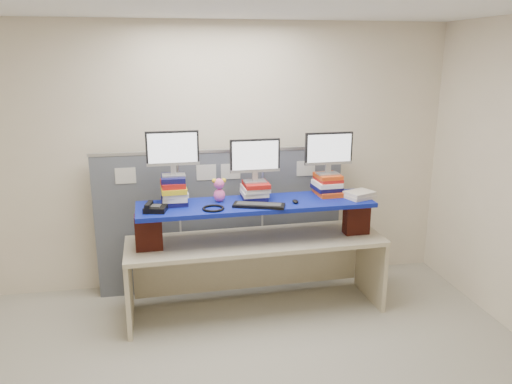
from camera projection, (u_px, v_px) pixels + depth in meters
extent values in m
cube|color=#F6E6CB|center=(250.00, 214.00, 3.41)|extent=(5.00, 4.00, 2.80)
cube|color=#50555E|center=(138.00, 227.00, 5.12)|extent=(0.85, 0.05, 1.50)
cube|color=#50555E|center=(222.00, 222.00, 5.27)|extent=(0.85, 0.05, 1.50)
cube|color=#50555E|center=(301.00, 217.00, 5.42)|extent=(0.85, 0.05, 1.50)
cube|color=silver|center=(220.00, 151.00, 5.07)|extent=(2.60, 0.06, 0.03)
cube|color=silver|center=(125.00, 176.00, 4.93)|extent=(0.20, 0.00, 0.16)
cube|color=silver|center=(206.00, 172.00, 5.07)|extent=(0.20, 0.00, 0.16)
cube|color=silver|center=(231.00, 171.00, 5.11)|extent=(0.20, 0.00, 0.16)
cube|color=silver|center=(306.00, 168.00, 5.25)|extent=(0.20, 0.00, 0.16)
cube|color=beige|center=(256.00, 241.00, 4.79)|extent=(2.48, 0.80, 0.04)
cube|color=beige|center=(129.00, 289.00, 4.64)|extent=(0.06, 0.67, 0.71)
cube|color=beige|center=(371.00, 266.00, 5.13)|extent=(0.06, 0.67, 0.71)
cube|color=maroon|center=(149.00, 232.00, 4.48)|extent=(0.24, 0.14, 0.33)
cube|color=maroon|center=(356.00, 217.00, 4.89)|extent=(0.24, 0.14, 0.33)
cube|color=#0B1E94|center=(256.00, 204.00, 4.69)|extent=(2.23, 0.63, 0.04)
cube|color=#111048|center=(174.00, 201.00, 4.63)|extent=(0.25, 0.29, 0.04)
cube|color=white|center=(175.00, 197.00, 4.63)|extent=(0.23, 0.30, 0.04)
cube|color=white|center=(175.00, 193.00, 4.61)|extent=(0.24, 0.29, 0.04)
cube|color=yellow|center=(174.00, 189.00, 4.59)|extent=(0.24, 0.31, 0.05)
cube|color=red|center=(173.00, 184.00, 4.58)|extent=(0.23, 0.29, 0.05)
cube|color=#111048|center=(173.00, 178.00, 4.59)|extent=(0.22, 0.29, 0.05)
cube|color=#111048|center=(254.00, 197.00, 4.79)|extent=(0.23, 0.28, 0.04)
cube|color=white|center=(254.00, 192.00, 4.79)|extent=(0.24, 0.27, 0.04)
cube|color=white|center=(255.00, 188.00, 4.77)|extent=(0.26, 0.29, 0.04)
cube|color=red|center=(256.00, 184.00, 4.75)|extent=(0.24, 0.28, 0.04)
cube|color=#E94D16|center=(328.00, 192.00, 4.93)|extent=(0.23, 0.31, 0.05)
cube|color=#111048|center=(327.00, 188.00, 4.94)|extent=(0.26, 0.29, 0.04)
cube|color=white|center=(327.00, 184.00, 4.91)|extent=(0.25, 0.28, 0.05)
cube|color=red|center=(328.00, 179.00, 4.92)|extent=(0.24, 0.29, 0.03)
cube|color=#E94D16|center=(328.00, 176.00, 4.91)|extent=(0.24, 0.28, 0.04)
cube|color=#AAAAAF|center=(174.00, 175.00, 4.57)|extent=(0.21, 0.14, 0.01)
cube|color=#AAAAAF|center=(173.00, 170.00, 4.56)|extent=(0.05, 0.04, 0.09)
cube|color=black|center=(172.00, 148.00, 4.50)|extent=(0.48, 0.05, 0.31)
cube|color=silver|center=(173.00, 149.00, 4.49)|extent=(0.44, 0.02, 0.28)
cube|color=#AAAAAF|center=(255.00, 181.00, 4.75)|extent=(0.21, 0.14, 0.01)
cube|color=#AAAAAF|center=(255.00, 176.00, 4.74)|extent=(0.05, 0.04, 0.09)
cube|color=black|center=(255.00, 156.00, 4.69)|extent=(0.48, 0.05, 0.31)
cube|color=silver|center=(255.00, 156.00, 4.67)|extent=(0.44, 0.02, 0.28)
cube|color=#AAAAAF|center=(328.00, 174.00, 4.89)|extent=(0.21, 0.14, 0.01)
cube|color=#AAAAAF|center=(328.00, 169.00, 4.88)|extent=(0.05, 0.04, 0.09)
cube|color=black|center=(329.00, 148.00, 4.83)|extent=(0.48, 0.05, 0.31)
cube|color=silver|center=(329.00, 149.00, 4.81)|extent=(0.44, 0.02, 0.28)
cube|color=black|center=(259.00, 205.00, 4.54)|extent=(0.50, 0.30, 0.03)
cube|color=#2E2E30|center=(259.00, 204.00, 4.54)|extent=(0.42, 0.23, 0.00)
ellipsoid|color=black|center=(295.00, 201.00, 4.66)|extent=(0.08, 0.11, 0.03)
cube|color=black|center=(155.00, 209.00, 4.40)|extent=(0.22, 0.21, 0.05)
cube|color=#2E2E30|center=(155.00, 206.00, 4.39)|extent=(0.11, 0.11, 0.01)
cube|color=black|center=(149.00, 204.00, 4.39)|extent=(0.08, 0.18, 0.03)
torus|color=black|center=(213.00, 208.00, 4.46)|extent=(0.23, 0.23, 0.02)
ellipsoid|color=#FF61B4|center=(219.00, 195.00, 4.69)|extent=(0.11, 0.10, 0.13)
sphere|color=#FF61B4|center=(219.00, 184.00, 4.66)|extent=(0.10, 0.10, 0.10)
sphere|color=yellow|center=(214.00, 181.00, 4.64)|extent=(0.04, 0.04, 0.04)
sphere|color=yellow|center=(224.00, 180.00, 4.66)|extent=(0.04, 0.04, 0.04)
cube|color=beige|center=(359.00, 196.00, 4.83)|extent=(0.33, 0.30, 0.03)
cube|color=beige|center=(360.00, 193.00, 4.82)|extent=(0.32, 0.29, 0.03)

